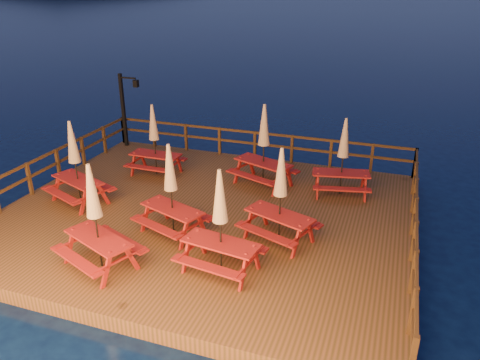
{
  "coord_description": "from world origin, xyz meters",
  "views": [
    {
      "loc": [
        5.08,
        -11.47,
        6.9
      ],
      "look_at": [
        0.87,
        0.6,
        1.34
      ],
      "focal_mm": 35.0,
      "sensor_mm": 36.0,
      "label": 1
    }
  ],
  "objects_px": {
    "picnic_table_2": "(75,161)",
    "picnic_table_1": "(171,189)",
    "picnic_table_0": "(264,144)",
    "lamp_post": "(126,104)"
  },
  "relations": [
    {
      "from": "lamp_post",
      "to": "picnic_table_2",
      "type": "distance_m",
      "value": 5.39
    },
    {
      "from": "lamp_post",
      "to": "picnic_table_0",
      "type": "bearing_deg",
      "value": -17.36
    },
    {
      "from": "picnic_table_2",
      "to": "picnic_table_1",
      "type": "bearing_deg",
      "value": 9.11
    },
    {
      "from": "lamp_post",
      "to": "picnic_table_0",
      "type": "distance_m",
      "value": 6.73
    },
    {
      "from": "picnic_table_0",
      "to": "picnic_table_1",
      "type": "relative_size",
      "value": 1.08
    },
    {
      "from": "picnic_table_1",
      "to": "picnic_table_2",
      "type": "relative_size",
      "value": 0.98
    },
    {
      "from": "picnic_table_0",
      "to": "picnic_table_1",
      "type": "bearing_deg",
      "value": -88.49
    },
    {
      "from": "picnic_table_1",
      "to": "picnic_table_2",
      "type": "distance_m",
      "value": 3.72
    },
    {
      "from": "picnic_table_1",
      "to": "picnic_table_2",
      "type": "xyz_separation_m",
      "value": [
        -3.64,
        0.78,
        0.02
      ]
    },
    {
      "from": "picnic_table_0",
      "to": "picnic_table_1",
      "type": "distance_m",
      "value": 4.2
    }
  ]
}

